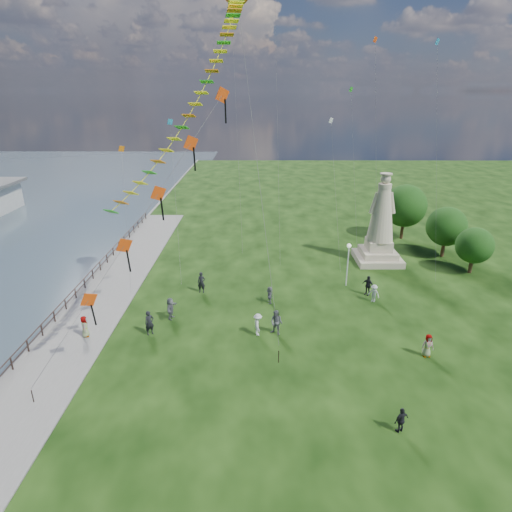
{
  "coord_description": "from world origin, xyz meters",
  "views": [
    {
      "loc": [
        -0.82,
        -20.45,
        16.49
      ],
      "look_at": [
        -1.0,
        8.0,
        5.5
      ],
      "focal_mm": 30.0,
      "sensor_mm": 36.0,
      "label": 1
    }
  ],
  "objects_px": {
    "person_10": "(85,328)",
    "person_11": "(270,295)",
    "person_2": "(258,324)",
    "person_4": "(428,346)",
    "person_5": "(171,308)",
    "person_6": "(201,282)",
    "person_1": "(276,323)",
    "person_3": "(401,420)",
    "person_0": "(149,323)",
    "statue": "(380,229)",
    "person_9": "(368,285)",
    "person_8": "(374,293)",
    "lamppost": "(348,256)"
  },
  "relations": [
    {
      "from": "person_1",
      "to": "person_11",
      "type": "distance_m",
      "value": 4.95
    },
    {
      "from": "person_4",
      "to": "person_11",
      "type": "xyz_separation_m",
      "value": [
        -10.26,
        7.64,
        -0.08
      ]
    },
    {
      "from": "person_4",
      "to": "person_8",
      "type": "bearing_deg",
      "value": 96.61
    },
    {
      "from": "person_3",
      "to": "person_10",
      "type": "relative_size",
      "value": 0.93
    },
    {
      "from": "person_5",
      "to": "person_8",
      "type": "bearing_deg",
      "value": -70.53
    },
    {
      "from": "person_6",
      "to": "person_9",
      "type": "bearing_deg",
      "value": 4.89
    },
    {
      "from": "person_10",
      "to": "person_1",
      "type": "bearing_deg",
      "value": -102.66
    },
    {
      "from": "person_4",
      "to": "person_9",
      "type": "height_order",
      "value": "person_9"
    },
    {
      "from": "person_8",
      "to": "statue",
      "type": "bearing_deg",
      "value": 112.67
    },
    {
      "from": "person_0",
      "to": "person_2",
      "type": "xyz_separation_m",
      "value": [
        7.81,
        -0.03,
        -0.08
      ]
    },
    {
      "from": "person_0",
      "to": "person_5",
      "type": "xyz_separation_m",
      "value": [
        1.08,
        2.3,
        -0.04
      ]
    },
    {
      "from": "person_1",
      "to": "person_2",
      "type": "bearing_deg",
      "value": -148.13
    },
    {
      "from": "person_8",
      "to": "person_2",
      "type": "bearing_deg",
      "value": -112.29
    },
    {
      "from": "statue",
      "to": "person_11",
      "type": "bearing_deg",
      "value": -141.02
    },
    {
      "from": "person_5",
      "to": "person_8",
      "type": "distance_m",
      "value": 16.66
    },
    {
      "from": "statue",
      "to": "person_10",
      "type": "height_order",
      "value": "statue"
    },
    {
      "from": "statue",
      "to": "person_4",
      "type": "xyz_separation_m",
      "value": [
        -1.12,
        -17.07,
        -2.63
      ]
    },
    {
      "from": "statue",
      "to": "person_5",
      "type": "bearing_deg",
      "value": -148.24
    },
    {
      "from": "person_2",
      "to": "person_6",
      "type": "relative_size",
      "value": 0.89
    },
    {
      "from": "person_2",
      "to": "person_4",
      "type": "height_order",
      "value": "person_2"
    },
    {
      "from": "person_0",
      "to": "person_3",
      "type": "height_order",
      "value": "person_0"
    },
    {
      "from": "statue",
      "to": "person_5",
      "type": "xyz_separation_m",
      "value": [
        -19.08,
        -12.13,
        -2.56
      ]
    },
    {
      "from": "person_0",
      "to": "person_5",
      "type": "height_order",
      "value": "person_0"
    },
    {
      "from": "person_0",
      "to": "person_6",
      "type": "height_order",
      "value": "person_6"
    },
    {
      "from": "person_1",
      "to": "person_3",
      "type": "distance_m",
      "value": 11.26
    },
    {
      "from": "lamppost",
      "to": "person_3",
      "type": "height_order",
      "value": "lamppost"
    },
    {
      "from": "person_8",
      "to": "person_10",
      "type": "xyz_separation_m",
      "value": [
        -21.96,
        -5.74,
        0.03
      ]
    },
    {
      "from": "person_3",
      "to": "person_11",
      "type": "distance_m",
      "value": 15.79
    },
    {
      "from": "person_5",
      "to": "person_10",
      "type": "relative_size",
      "value": 1.1
    },
    {
      "from": "person_6",
      "to": "person_4",
      "type": "bearing_deg",
      "value": -24.25
    },
    {
      "from": "person_0",
      "to": "person_9",
      "type": "height_order",
      "value": "person_0"
    },
    {
      "from": "person_3",
      "to": "person_8",
      "type": "distance_m",
      "value": 14.87
    },
    {
      "from": "person_4",
      "to": "person_10",
      "type": "height_order",
      "value": "person_4"
    },
    {
      "from": "person_10",
      "to": "person_11",
      "type": "xyz_separation_m",
      "value": [
        13.28,
        5.47,
        -0.07
      ]
    },
    {
      "from": "person_4",
      "to": "person_9",
      "type": "relative_size",
      "value": 0.91
    },
    {
      "from": "lamppost",
      "to": "person_11",
      "type": "distance_m",
      "value": 8.09
    },
    {
      "from": "person_11",
      "to": "person_9",
      "type": "bearing_deg",
      "value": 97.29
    },
    {
      "from": "person_10",
      "to": "person_11",
      "type": "bearing_deg",
      "value": -82.52
    },
    {
      "from": "person_5",
      "to": "person_10",
      "type": "height_order",
      "value": "person_5"
    },
    {
      "from": "person_1",
      "to": "person_10",
      "type": "relative_size",
      "value": 1.19
    },
    {
      "from": "person_3",
      "to": "person_11",
      "type": "xyz_separation_m",
      "value": [
        -6.42,
        14.43,
        -0.01
      ]
    },
    {
      "from": "statue",
      "to": "lamppost",
      "type": "xyz_separation_m",
      "value": [
        -4.37,
        -6.01,
        -0.54
      ]
    },
    {
      "from": "person_0",
      "to": "person_4",
      "type": "height_order",
      "value": "person_0"
    },
    {
      "from": "lamppost",
      "to": "person_9",
      "type": "bearing_deg",
      "value": -51.36
    },
    {
      "from": "person_8",
      "to": "person_9",
      "type": "height_order",
      "value": "person_9"
    },
    {
      "from": "person_2",
      "to": "person_11",
      "type": "height_order",
      "value": "person_2"
    },
    {
      "from": "lamppost",
      "to": "person_11",
      "type": "bearing_deg",
      "value": -154.0
    },
    {
      "from": "person_5",
      "to": "person_10",
      "type": "distance_m",
      "value": 6.23
    },
    {
      "from": "person_2",
      "to": "person_10",
      "type": "height_order",
      "value": "person_2"
    },
    {
      "from": "person_3",
      "to": "person_9",
      "type": "bearing_deg",
      "value": -124.09
    }
  ]
}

